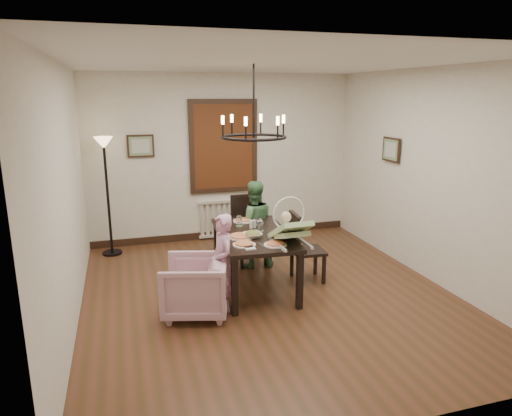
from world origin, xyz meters
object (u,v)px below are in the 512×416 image
floor_lamp (108,198)px  drinking_glass (260,228)px  elderly_woman (222,271)px  armchair (195,286)px  seated_man (253,231)px  baby_bouncer (290,228)px  chair_far (250,230)px  dining_table (254,239)px  chair_right (308,247)px

floor_lamp → drinking_glass: bearing=-45.7°
elderly_woman → armchair: bearing=-93.3°
seated_man → baby_bouncer: (0.08, -1.28, 0.41)m
chair_far → elderly_woman: bearing=-120.3°
dining_table → chair_far: size_ratio=1.60×
chair_right → elderly_woman: 1.38m
dining_table → elderly_woman: bearing=-132.3°
chair_far → chair_right: size_ratio=1.07×
floor_lamp → elderly_woman: bearing=-61.9°
seated_man → dining_table: bearing=78.6°
chair_right → baby_bouncer: size_ratio=1.60×
elderly_woman → baby_bouncer: 0.93m
chair_far → drinking_glass: size_ratio=6.60×
baby_bouncer → chair_far: bearing=91.9°
floor_lamp → baby_bouncer: bearing=-49.2°
elderly_woman → drinking_glass: bearing=120.3°
dining_table → elderly_woman: size_ratio=1.72×
dining_table → chair_far: 0.88m
chair_right → drinking_glass: (-0.68, -0.06, 0.34)m
baby_bouncer → chair_right: bearing=47.2°
dining_table → drinking_glass: 0.18m
chair_right → baby_bouncer: (-0.47, -0.55, 0.46)m
dining_table → baby_bouncer: 0.68m
seated_man → chair_far: bearing=-75.6°
floor_lamp → armchair: bearing=-68.5°
chair_far → seated_man: size_ratio=0.97×
drinking_glass → elderly_woman: bearing=-142.8°
chair_right → seated_man: size_ratio=0.90×
elderly_woman → dining_table: bearing=126.9°
baby_bouncer → drinking_glass: 0.55m
chair_right → elderly_woman: size_ratio=1.00×
chair_far → elderly_woman: 1.53m
elderly_woman → baby_bouncer: size_ratio=1.60×
chair_far → floor_lamp: 2.25m
chair_far → drinking_glass: bearing=-99.6°
chair_far → drinking_glass: chair_far is taller
armchair → baby_bouncer: size_ratio=1.24×
armchair → drinking_glass: drinking_glass is taller
drinking_glass → chair_right: bearing=4.8°
floor_lamp → chair_right: bearing=-36.0°
dining_table → floor_lamp: floor_lamp is taller
chair_right → drinking_glass: bearing=99.4°
baby_bouncer → elderly_woman: bearing=174.8°
dining_table → drinking_glass: (0.07, -0.05, 0.16)m
chair_far → seated_man: bearing=-82.4°
chair_right → armchair: (-1.61, -0.53, -0.14)m
baby_bouncer → floor_lamp: 3.18m
chair_far → dining_table: bearing=-104.8°
chair_right → baby_bouncer: bearing=144.1°
dining_table → floor_lamp: (-1.79, 1.86, 0.25)m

